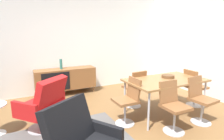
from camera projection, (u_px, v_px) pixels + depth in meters
The scene contains 12 objects.
ground_plane at pixel (105, 133), 2.96m from camera, with size 8.32×8.32×0.00m, color brown.
wall_back at pixel (66, 43), 4.95m from camera, with size 6.80×0.12×2.80m, color white.
sideboard at pixel (66, 79), 4.83m from camera, with size 1.60×0.45×0.72m.
vase_cobalt at pixel (61, 64), 4.70m from camera, with size 0.07×0.07×0.27m.
dining_table at pixel (165, 81), 3.57m from camera, with size 1.60×0.90×0.74m.
wooden_bowl_on_table at pixel (168, 76), 3.68m from camera, with size 0.26×0.26×0.06m, color brown.
dining_chair_front_right at pixel (200, 98), 3.28m from camera, with size 0.43×0.45×0.86m.
dining_chair_front_left at pixel (173, 105), 2.97m from camera, with size 0.41×0.43×0.86m.
dining_chair_back_left at pixel (135, 87), 3.95m from camera, with size 0.42×0.45×0.86m.
dining_chair_near_window at pixel (128, 99), 3.22m from camera, with size 0.43×0.41×0.86m.
dining_chair_far_end at pixel (194, 86), 4.02m from camera, with size 0.45×0.43×0.86m.
lounge_chair_red at pixel (44, 104), 3.00m from camera, with size 0.91×0.91×0.95m.
Camera 1 is at (-1.11, -2.45, 1.64)m, focal length 28.19 mm.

